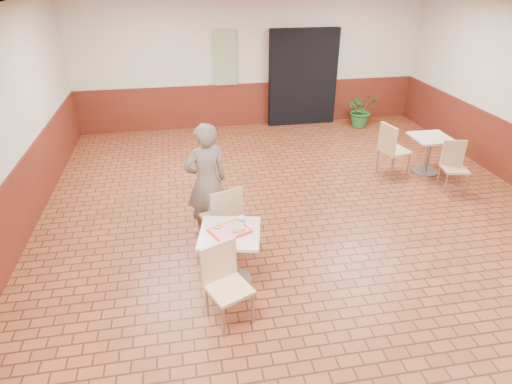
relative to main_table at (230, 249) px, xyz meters
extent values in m
cube|color=brown|center=(1.24, 0.71, -0.49)|extent=(8.00, 10.00, 0.01)
cube|color=white|center=(1.24, 0.71, 2.51)|extent=(8.00, 10.00, 0.01)
cube|color=beige|center=(1.24, 5.71, 1.01)|extent=(8.00, 0.01, 3.00)
cube|color=#541B10|center=(1.24, 5.69, 0.01)|extent=(8.00, 0.04, 1.00)
cube|color=#541B10|center=(-2.74, 0.71, 0.01)|extent=(0.04, 10.00, 1.00)
cube|color=black|center=(2.44, 5.59, 0.61)|extent=(1.60, 0.22, 2.20)
cube|color=gray|center=(0.64, 5.65, 1.11)|extent=(0.50, 0.03, 1.20)
cube|color=beige|center=(0.00, 0.00, 0.22)|extent=(0.69, 0.69, 0.04)
cylinder|color=gray|center=(0.00, 0.00, -0.15)|extent=(0.08, 0.08, 0.69)
cylinder|color=gray|center=(0.00, 0.00, -0.48)|extent=(0.50, 0.50, 0.03)
cube|color=#D7AF81|center=(-0.10, -0.63, -0.06)|extent=(0.55, 0.55, 0.04)
cube|color=#D7AF81|center=(-0.17, -0.46, 0.19)|extent=(0.39, 0.20, 0.46)
cylinder|color=gray|center=(-0.19, -0.87, -0.29)|extent=(0.03, 0.03, 0.41)
cylinder|color=gray|center=(0.14, -0.72, -0.29)|extent=(0.03, 0.03, 0.41)
cylinder|color=gray|center=(-0.33, -0.54, -0.29)|extent=(0.03, 0.03, 0.41)
cylinder|color=gray|center=(-0.01, -0.39, -0.29)|extent=(0.03, 0.03, 0.41)
cube|color=tan|center=(-0.03, 0.75, -0.03)|extent=(0.57, 0.57, 0.04)
cube|color=tan|center=(0.04, 0.56, 0.24)|extent=(0.44, 0.18, 0.49)
cylinder|color=gray|center=(0.09, 0.99, -0.27)|extent=(0.03, 0.03, 0.44)
cylinder|color=gray|center=(-0.28, 0.87, -0.27)|extent=(0.03, 0.03, 0.44)
cylinder|color=gray|center=(0.21, 0.63, -0.27)|extent=(0.03, 0.03, 0.44)
cylinder|color=gray|center=(-0.15, 0.50, -0.27)|extent=(0.03, 0.03, 0.44)
imported|color=#685E51|center=(-0.18, 1.13, 0.34)|extent=(0.70, 0.56, 1.67)
cube|color=red|center=(0.00, 0.00, 0.25)|extent=(0.43, 0.33, 0.02)
cube|color=#E18585|center=(0.00, 0.00, 0.26)|extent=(0.38, 0.29, 0.00)
torus|color=#BB9844|center=(-0.12, 0.08, 0.28)|extent=(0.12, 0.12, 0.03)
ellipsoid|color=gold|center=(0.10, -0.05, 0.28)|extent=(0.15, 0.09, 0.04)
cube|color=silver|center=(0.10, -0.05, 0.31)|extent=(0.14, 0.07, 0.01)
ellipsoid|color=#B54E19|center=(0.04, -0.06, 0.28)|extent=(0.04, 0.03, 0.02)
cylinder|color=silver|center=(0.16, 0.12, 0.31)|extent=(0.07, 0.07, 0.09)
cylinder|color=blue|center=(0.16, 0.12, 0.32)|extent=(0.07, 0.07, 0.02)
cube|color=#B1AF8F|center=(3.99, 2.47, 0.19)|extent=(0.66, 0.66, 0.04)
cylinder|color=gray|center=(3.99, 2.47, -0.16)|extent=(0.07, 0.07, 0.66)
cylinder|color=gray|center=(3.99, 2.47, -0.48)|extent=(0.48, 0.48, 0.03)
cube|color=tan|center=(3.33, 2.50, -0.03)|extent=(0.54, 0.54, 0.04)
cube|color=tan|center=(3.13, 2.46, 0.24)|extent=(0.13, 0.45, 0.49)
cylinder|color=gray|center=(3.56, 2.36, -0.27)|extent=(0.03, 0.03, 0.44)
cylinder|color=gray|center=(3.47, 2.74, -0.27)|extent=(0.03, 0.03, 0.44)
cylinder|color=gray|center=(3.18, 2.27, -0.27)|extent=(0.03, 0.03, 0.44)
cylinder|color=gray|center=(3.10, 2.65, -0.27)|extent=(0.03, 0.03, 0.44)
cube|color=tan|center=(4.03, 1.71, -0.09)|extent=(0.46, 0.46, 0.04)
cube|color=tan|center=(4.07, 1.89, 0.14)|extent=(0.39, 0.11, 0.43)
cylinder|color=gray|center=(3.84, 1.58, -0.30)|extent=(0.03, 0.03, 0.38)
cylinder|color=gray|center=(4.17, 1.52, -0.30)|extent=(0.03, 0.03, 0.38)
cylinder|color=gray|center=(3.90, 1.91, -0.30)|extent=(0.03, 0.03, 0.38)
cylinder|color=gray|center=(4.23, 1.85, -0.30)|extent=(0.03, 0.03, 0.38)
imported|color=#265F27|center=(3.78, 5.11, -0.09)|extent=(0.82, 0.74, 0.81)
camera|label=1|loc=(-0.44, -4.12, 2.98)|focal=30.00mm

